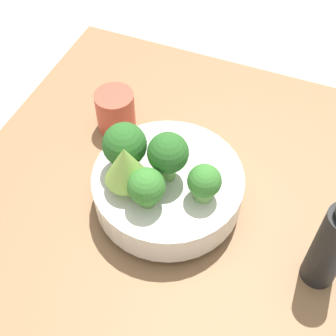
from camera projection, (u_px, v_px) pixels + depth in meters
name	position (u px, v px, depth m)	size (l,w,h in m)	color
ground_plane	(149.00, 226.00, 0.80)	(6.00, 6.00, 0.00)	#ADA89E
table	(149.00, 218.00, 0.78)	(0.83, 0.66, 0.05)	olive
bowl	(168.00, 187.00, 0.74)	(0.24, 0.24, 0.07)	silver
broccoli_floret_back	(125.00, 145.00, 0.69)	(0.07, 0.07, 0.09)	#6BA34C
broccoli_floret_left	(146.00, 187.00, 0.66)	(0.05, 0.05, 0.07)	#6BA34C
broccoli_floret_center	(168.00, 154.00, 0.68)	(0.06, 0.06, 0.09)	#6BA34C
romanesco_piece_far	(125.00, 165.00, 0.67)	(0.07, 0.07, 0.09)	#6BA34C
broccoli_floret_front	(204.00, 182.00, 0.67)	(0.05, 0.05, 0.06)	#7AB256
cup	(116.00, 111.00, 0.85)	(0.07, 0.07, 0.08)	#C64C38
pepper_mill	(333.00, 244.00, 0.63)	(0.05, 0.05, 0.19)	black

